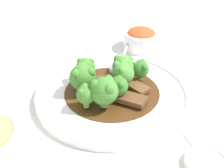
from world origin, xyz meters
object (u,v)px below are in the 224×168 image
broccoli_floret_6 (85,67)px  side_bowl_kimchi (141,38)px  broccoli_floret_0 (122,72)px  broccoli_floret_3 (123,65)px  sauce_dish (206,163)px  broccoli_floret_4 (140,69)px  broccoli_floret_2 (86,94)px  beef_strip_0 (102,81)px  main_plate (112,94)px  beef_strip_2 (137,87)px  broccoli_floret_5 (83,77)px  broccoli_floret_1 (104,90)px  broccoli_floret_7 (116,86)px  serving_spoon (120,63)px  beef_strip_1 (132,99)px

broccoli_floret_6 → side_bowl_kimchi: broccoli_floret_6 is taller
broccoli_floret_0 → broccoli_floret_3: size_ratio=1.08×
side_bowl_kimchi → sauce_dish: size_ratio=1.33×
broccoli_floret_4 → broccoli_floret_2: bearing=-162.7°
beef_strip_0 → broccoli_floret_0: 0.05m
main_plate → side_bowl_kimchi: side_bowl_kimchi is taller
broccoli_floret_2 → side_bowl_kimchi: broccoli_floret_2 is taller
main_plate → beef_strip_2: bearing=-17.8°
broccoli_floret_2 → broccoli_floret_5: size_ratio=0.82×
beef_strip_2 → broccoli_floret_1: bearing=-162.9°
beef_strip_2 → broccoli_floret_4: 0.04m
broccoli_floret_4 → side_bowl_kimchi: broccoli_floret_4 is taller
broccoli_floret_4 → sauce_dish: (-0.01, -0.24, -0.04)m
broccoli_floret_0 → main_plate: bearing=-170.6°
broccoli_floret_2 → broccoli_floret_4: 0.14m
beef_strip_0 → broccoli_floret_2: broccoli_floret_2 is taller
broccoli_floret_3 → side_bowl_kimchi: (0.12, 0.14, -0.02)m
main_plate → beef_strip_2: 0.05m
broccoli_floret_5 → broccoli_floret_7: (0.05, -0.05, -0.00)m
broccoli_floret_1 → broccoli_floret_6: size_ratio=1.21×
beef_strip_2 → broccoli_floret_6: 0.12m
serving_spoon → sauce_dish: (-0.00, -0.31, -0.02)m
beef_strip_2 → broccoli_floret_1: size_ratio=0.97×
broccoli_floret_4 → broccoli_floret_6: bearing=156.3°
beef_strip_0 → sauce_dish: size_ratio=0.98×
broccoli_floret_3 → main_plate: bearing=-140.2°
main_plate → side_bowl_kimchi: bearing=47.0°
broccoli_floret_5 → broccoli_floret_2: bearing=-103.9°
broccoli_floret_0 → broccoli_floret_7: broccoli_floret_0 is taller
broccoli_floret_3 → side_bowl_kimchi: 0.19m
main_plate → broccoli_floret_0: bearing=9.4°
beef_strip_2 → serving_spoon: size_ratio=0.28×
beef_strip_1 → broccoli_floret_4: size_ratio=1.43×
broccoli_floret_1 → broccoli_floret_3: 0.11m
broccoli_floret_4 → broccoli_floret_6: 0.12m
broccoli_floret_7 → side_bowl_kimchi: size_ratio=0.49×
beef_strip_1 → broccoli_floret_0: broccoli_floret_0 is taller
broccoli_floret_4 → serving_spoon: size_ratio=0.21×
beef_strip_2 → sauce_dish: 0.22m
beef_strip_0 → broccoli_floret_6: size_ratio=1.39×
beef_strip_1 → broccoli_floret_3: bearing=75.4°
broccoli_floret_6 → sauce_dish: 0.31m
broccoli_floret_3 → serving_spoon: bearing=69.7°
beef_strip_2 → broccoli_floret_4: bearing=52.2°
sauce_dish → beef_strip_0: bearing=104.4°
broccoli_floret_0 → broccoli_floret_3: broccoli_floret_0 is taller
serving_spoon → side_bowl_kimchi: (0.10, 0.09, 0.00)m
main_plate → serving_spoon: (0.06, 0.08, 0.02)m
broccoli_floret_2 → broccoli_floret_3: broccoli_floret_3 is taller
broccoli_floret_4 → side_bowl_kimchi: (0.09, 0.16, -0.02)m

